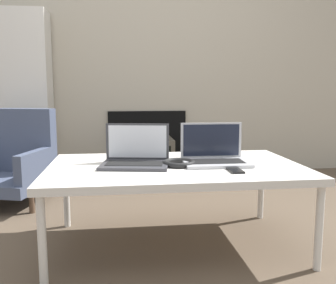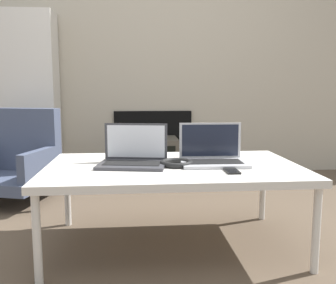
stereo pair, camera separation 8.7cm
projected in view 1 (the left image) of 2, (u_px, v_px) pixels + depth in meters
The scene contains 10 objects.
ground_plane at pixel (183, 268), 1.73m from camera, with size 14.00×14.00×0.00m, color brown.
wall_back at pixel (149, 40), 3.54m from camera, with size 7.00×0.08×2.60m.
table at pixel (175, 170), 1.93m from camera, with size 1.29×0.79×0.44m.
laptop_left at pixel (136, 157), 1.92m from camera, with size 0.37×0.29×0.21m.
laptop_right at pixel (214, 155), 1.97m from camera, with size 0.34×0.25×0.21m.
headphones at pixel (179, 163), 1.91m from camera, with size 0.17×0.17×0.03m.
phone at pixel (234, 170), 1.79m from camera, with size 0.06×0.14×0.01m.
tv at pixel (149, 159), 3.43m from camera, with size 0.42×0.43×0.38m.
armchair at pixel (12, 161), 2.74m from camera, with size 0.68×0.67×0.68m.
bookshelf at pixel (0, 98), 3.25m from camera, with size 0.86×0.32×1.49m.
Camera 1 is at (-0.28, -1.61, 0.82)m, focal length 40.00 mm.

